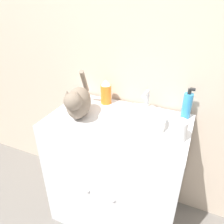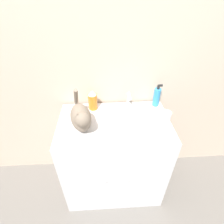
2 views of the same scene
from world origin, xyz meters
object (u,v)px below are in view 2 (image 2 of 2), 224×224
at_px(spray_bottle, 93,100).
at_px(cup, 165,119).
at_px(cat, 81,117).
at_px(soap_bottle, 157,97).

bearing_deg(spray_bottle, cup, -24.22).
distance_m(spray_bottle, cup, 0.56).
xyz_separation_m(cat, spray_bottle, (0.07, 0.23, -0.02)).
bearing_deg(soap_bottle, cup, -91.07).
distance_m(soap_bottle, spray_bottle, 0.51).
bearing_deg(soap_bottle, spray_bottle, -178.08).
bearing_deg(soap_bottle, cat, -156.78).
height_order(cat, cup, cat).
bearing_deg(cup, soap_bottle, 88.93).
relative_size(soap_bottle, spray_bottle, 1.16).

